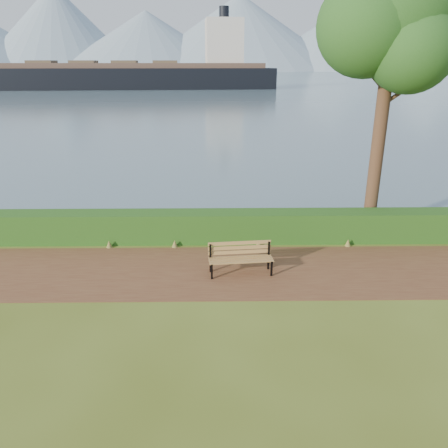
{
  "coord_description": "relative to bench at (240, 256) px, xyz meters",
  "views": [
    {
      "loc": [
        0.3,
        -10.91,
        5.56
      ],
      "look_at": [
        0.48,
        1.2,
        1.1
      ],
      "focal_mm": 35.0,
      "sensor_mm": 36.0,
      "label": 1
    }
  ],
  "objects": [
    {
      "name": "water",
      "position": [
        -0.92,
        259.8,
        -0.51
      ],
      "size": [
        700.0,
        510.0,
        0.0
      ],
      "primitive_type": "cube",
      "color": "#405967",
      "rests_on": "ground"
    },
    {
      "name": "cargo_ship",
      "position": [
        -17.18,
        95.49,
        2.39
      ],
      "size": [
        64.75,
        15.44,
        19.47
      ],
      "rotation": [
        0.0,
        0.0,
        0.08
      ],
      "color": "black",
      "rests_on": "ground"
    },
    {
      "name": "path",
      "position": [
        -0.92,
        0.1,
        -0.51
      ],
      "size": [
        40.0,
        3.4,
        0.01
      ],
      "primitive_type": "cube",
      "color": "#59301E",
      "rests_on": "ground"
    },
    {
      "name": "mountains",
      "position": [
        -10.09,
        405.85,
        27.18
      ],
      "size": [
        585.0,
        190.0,
        70.0
      ],
      "color": "gray",
      "rests_on": "ground"
    },
    {
      "name": "hedge",
      "position": [
        -0.92,
        2.4,
        -0.01
      ],
      "size": [
        32.0,
        0.85,
        1.0
      ],
      "primitive_type": "cube",
      "color": "#1A4914",
      "rests_on": "ground"
    },
    {
      "name": "bench",
      "position": [
        0.0,
        0.0,
        0.0
      ],
      "size": [
        1.82,
        0.7,
        0.89
      ],
      "rotation": [
        0.0,
        0.0,
        0.1
      ],
      "color": "black",
      "rests_on": "ground"
    },
    {
      "name": "tree",
      "position": [
        4.62,
        3.07,
        6.29
      ],
      "size": [
        4.65,
        3.81,
        9.15
      ],
      "rotation": [
        0.0,
        0.0,
        0.06
      ],
      "color": "#3B2618",
      "rests_on": "ground"
    },
    {
      "name": "ground",
      "position": [
        -0.92,
        -0.2,
        -0.51
      ],
      "size": [
        140.0,
        140.0,
        0.0
      ],
      "primitive_type": "plane",
      "color": "#4D5819",
      "rests_on": "ground"
    }
  ]
}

